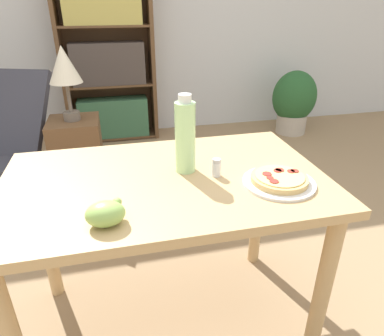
# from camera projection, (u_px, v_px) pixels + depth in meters

# --- Properties ---
(ground_plane) EXTENTS (14.00, 14.00, 0.00)m
(ground_plane) POSITION_uv_depth(u_px,v_px,m) (179.00, 321.00, 1.56)
(ground_plane) COLOR #9E7F5B
(wall_back) EXTENTS (8.00, 0.05, 2.60)m
(wall_back) POSITION_uv_depth(u_px,v_px,m) (124.00, 2.00, 3.28)
(wall_back) COLOR silver
(wall_back) RESTS_ON ground_plane
(dining_table) EXTENTS (1.17, 0.72, 0.74)m
(dining_table) POSITION_uv_depth(u_px,v_px,m) (166.00, 204.00, 1.29)
(dining_table) COLOR tan
(dining_table) RESTS_ON ground_plane
(pizza_on_plate) EXTENTS (0.25, 0.25, 0.04)m
(pizza_on_plate) POSITION_uv_depth(u_px,v_px,m) (279.00, 180.00, 1.19)
(pizza_on_plate) COLOR white
(pizza_on_plate) RESTS_ON dining_table
(grape_bunch) EXTENTS (0.11, 0.09, 0.07)m
(grape_bunch) POSITION_uv_depth(u_px,v_px,m) (106.00, 213.00, 0.97)
(grape_bunch) COLOR #93BC5B
(grape_bunch) RESTS_ON dining_table
(drink_bottle) EXTENTS (0.07, 0.07, 0.29)m
(drink_bottle) POSITION_uv_depth(u_px,v_px,m) (185.00, 136.00, 1.23)
(drink_bottle) COLOR #B7EAA3
(drink_bottle) RESTS_ON dining_table
(salt_shaker) EXTENTS (0.03, 0.03, 0.07)m
(salt_shaker) POSITION_uv_depth(u_px,v_px,m) (216.00, 168.00, 1.24)
(salt_shaker) COLOR white
(salt_shaker) RESTS_ON dining_table
(bookshelf) EXTENTS (0.88, 0.30, 1.66)m
(bookshelf) POSITION_uv_depth(u_px,v_px,m) (108.00, 61.00, 3.31)
(bookshelf) COLOR brown
(bookshelf) RESTS_ON ground_plane
(side_table) EXTENTS (0.34, 0.34, 0.58)m
(side_table) POSITION_uv_depth(u_px,v_px,m) (79.00, 159.00, 2.45)
(side_table) COLOR brown
(side_table) RESTS_ON ground_plane
(table_lamp) EXTENTS (0.21, 0.21, 0.48)m
(table_lamp) POSITION_uv_depth(u_px,v_px,m) (64.00, 68.00, 2.17)
(table_lamp) COLOR #665B51
(table_lamp) RESTS_ON side_table
(potted_plant_floor) EXTENTS (0.47, 0.40, 0.67)m
(potted_plant_floor) POSITION_uv_depth(u_px,v_px,m) (294.00, 101.00, 3.64)
(potted_plant_floor) COLOR #BCB2A3
(potted_plant_floor) RESTS_ON ground_plane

